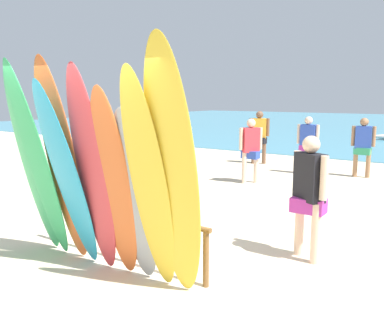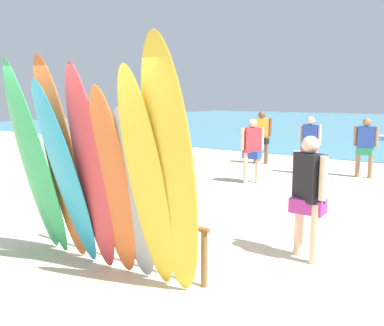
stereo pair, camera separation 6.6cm
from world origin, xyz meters
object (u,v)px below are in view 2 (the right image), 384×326
object	(u,v)px
beachgoer_strolling	(308,189)
beachgoer_by_water	(252,146)
beach_chair_red	(92,177)
surfboard_grey_6	(133,197)
surfboard_yellow_8	(171,173)
surfboard_orange_2	(62,163)
beachgoer_midbeach	(261,134)
surfboard_orange_5	(113,185)
beachgoer_photographing	(365,143)
surfboard_green_1	(37,163)
surfboard_teal_3	(66,177)
surfboard_yellow_7	(147,184)
surfboard_rack	(120,221)
surfboard_red_4	(91,172)
surfboard_green_0	(33,161)
beachgoer_near_rack	(310,141)

from	to	relation	value
beachgoer_strolling	beachgoer_by_water	bearing A→B (deg)	-22.83
beachgoer_strolling	beach_chair_red	distance (m)	5.03
surfboard_grey_6	beachgoer_strolling	size ratio (longest dim) A/B	1.25
surfboard_yellow_8	beachgoer_by_water	distance (m)	6.25
surfboard_orange_2	beachgoer_midbeach	distance (m)	8.88
surfboard_orange_5	beachgoer_photographing	xyz separation A→B (m)	(0.95, 8.22, -0.22)
surfboard_green_1	surfboard_orange_2	world-z (taller)	surfboard_orange_2
surfboard_orange_2	surfboard_teal_3	distance (m)	0.27
surfboard_green_1	surfboard_orange_5	bearing A→B (deg)	12.25
surfboard_teal_3	surfboard_yellow_7	distance (m)	1.24
surfboard_orange_5	beach_chair_red	distance (m)	4.25
surfboard_yellow_8	surfboard_rack	bearing A→B (deg)	153.62
surfboard_red_4	beach_chair_red	distance (m)	4.07
beachgoer_photographing	beachgoer_strolling	distance (m)	6.39
surfboard_orange_5	surfboard_yellow_7	xyz separation A→B (m)	(0.57, -0.06, 0.09)
beachgoer_photographing	beach_chair_red	distance (m)	7.09
beachgoer_midbeach	surfboard_green_1	bearing A→B (deg)	-111.37
surfboard_rack	surfboard_green_0	world-z (taller)	surfboard_green_0
surfboard_teal_3	surfboard_green_1	bearing A→B (deg)	-174.36
surfboard_teal_3	surfboard_red_4	distance (m)	0.37
beachgoer_strolling	beach_chair_red	bearing A→B (deg)	23.68
surfboard_rack	surfboard_red_4	xyz separation A→B (m)	(0.02, -0.47, 0.72)
surfboard_green_1	surfboard_rack	bearing A→B (deg)	37.76
surfboard_green_1	surfboard_teal_3	size ratio (longest dim) A/B	1.10
surfboard_teal_3	beachgoer_midbeach	xyz separation A→B (m)	(-1.64, 8.87, -0.20)
surfboard_green_1	surfboard_yellow_7	distance (m)	1.80
surfboard_teal_3	surfboard_grey_6	world-z (taller)	surfboard_teal_3
beachgoer_near_rack	surfboard_rack	bearing A→B (deg)	86.50
surfboard_yellow_8	beach_chair_red	bearing A→B (deg)	142.33
surfboard_rack	beach_chair_red	xyz separation A→B (m)	(-2.98, 2.16, -0.11)
surfboard_rack	beachgoer_photographing	size ratio (longest dim) A/B	1.73
beachgoer_midbeach	surfboard_yellow_7	bearing A→B (deg)	-100.21
surfboard_orange_2	surfboard_orange_5	world-z (taller)	surfboard_orange_2
surfboard_rack	surfboard_yellow_7	xyz separation A→B (m)	(0.90, -0.48, 0.69)
surfboard_yellow_7	beachgoer_by_water	bearing A→B (deg)	107.76
surfboard_orange_2	beachgoer_strolling	world-z (taller)	surfboard_orange_2
surfboard_yellow_8	beachgoer_near_rack	bearing A→B (deg)	93.67
surfboard_yellow_8	beachgoer_photographing	distance (m)	8.27
surfboard_green_1	beachgoer_photographing	xyz separation A→B (m)	(2.18, 8.36, -0.39)
surfboard_green_0	beachgoer_strolling	bearing A→B (deg)	34.89
beachgoer_midbeach	surfboard_orange_5	bearing A→B (deg)	-103.51
surfboard_green_1	beachgoer_photographing	world-z (taller)	surfboard_green_1
surfboard_yellow_7	beachgoer_midbeach	distance (m)	9.25
surfboard_yellow_8	beachgoer_midbeach	size ratio (longest dim) A/B	1.66
surfboard_orange_5	beachgoer_midbeach	size ratio (longest dim) A/B	1.37
beachgoer_midbeach	beachgoer_by_water	distance (m)	3.09
surfboard_green_0	surfboard_orange_5	bearing A→B (deg)	4.90
surfboard_orange_5	beachgoer_midbeach	xyz separation A→B (m)	(-2.31, 8.73, -0.17)
surfboard_yellow_7	beachgoer_photographing	distance (m)	8.29
beachgoer_photographing	beachgoer_near_rack	size ratio (longest dim) A/B	0.99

